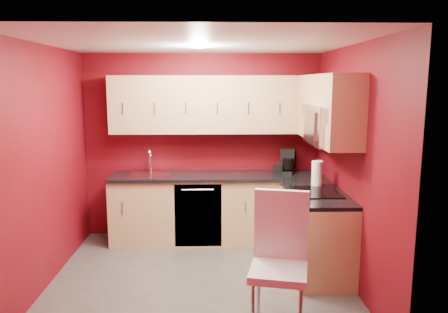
{
  "coord_description": "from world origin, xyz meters",
  "views": [
    {
      "loc": [
        0.15,
        -4.46,
        2.11
      ],
      "look_at": [
        0.27,
        0.55,
        1.26
      ],
      "focal_mm": 35.0,
      "sensor_mm": 36.0,
      "label": 1
    }
  ],
  "objects_px": {
    "microwave": "(329,125)",
    "dining_chair": "(279,264)",
    "coffee_maker": "(287,161)",
    "sink": "(149,172)",
    "napkin_holder": "(278,169)",
    "paper_towel": "(317,174)"
  },
  "relations": [
    {
      "from": "coffee_maker",
      "to": "dining_chair",
      "type": "bearing_deg",
      "value": -78.19
    },
    {
      "from": "napkin_holder",
      "to": "paper_towel",
      "type": "relative_size",
      "value": 0.42
    },
    {
      "from": "sink",
      "to": "napkin_holder",
      "type": "relative_size",
      "value": 4.2
    },
    {
      "from": "coffee_maker",
      "to": "sink",
      "type": "bearing_deg",
      "value": -154.65
    },
    {
      "from": "microwave",
      "to": "sink",
      "type": "bearing_deg",
      "value": 154.4
    },
    {
      "from": "microwave",
      "to": "coffee_maker",
      "type": "relative_size",
      "value": 2.38
    },
    {
      "from": "sink",
      "to": "dining_chair",
      "type": "height_order",
      "value": "sink"
    },
    {
      "from": "microwave",
      "to": "dining_chair",
      "type": "height_order",
      "value": "microwave"
    },
    {
      "from": "paper_towel",
      "to": "microwave",
      "type": "bearing_deg",
      "value": -83.58
    },
    {
      "from": "microwave",
      "to": "dining_chair",
      "type": "relative_size",
      "value": 0.64
    },
    {
      "from": "napkin_holder",
      "to": "sink",
      "type": "bearing_deg",
      "value": -178.54
    },
    {
      "from": "microwave",
      "to": "coffee_maker",
      "type": "distance_m",
      "value": 1.26
    },
    {
      "from": "paper_towel",
      "to": "sink",
      "type": "bearing_deg",
      "value": 161.22
    },
    {
      "from": "microwave",
      "to": "coffee_maker",
      "type": "xyz_separation_m",
      "value": [
        -0.26,
        1.08,
        -0.59
      ]
    },
    {
      "from": "paper_towel",
      "to": "dining_chair",
      "type": "bearing_deg",
      "value": -114.14
    },
    {
      "from": "microwave",
      "to": "napkin_holder",
      "type": "distance_m",
      "value": 1.31
    },
    {
      "from": "napkin_holder",
      "to": "microwave",
      "type": "bearing_deg",
      "value": -69.83
    },
    {
      "from": "microwave",
      "to": "sink",
      "type": "xyz_separation_m",
      "value": [
        -2.09,
        1.0,
        -0.72
      ]
    },
    {
      "from": "napkin_holder",
      "to": "dining_chair",
      "type": "distance_m",
      "value": 2.27
    },
    {
      "from": "coffee_maker",
      "to": "dining_chair",
      "type": "relative_size",
      "value": 0.27
    },
    {
      "from": "microwave",
      "to": "sink",
      "type": "height_order",
      "value": "microwave"
    },
    {
      "from": "sink",
      "to": "napkin_holder",
      "type": "bearing_deg",
      "value": 1.46
    }
  ]
}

